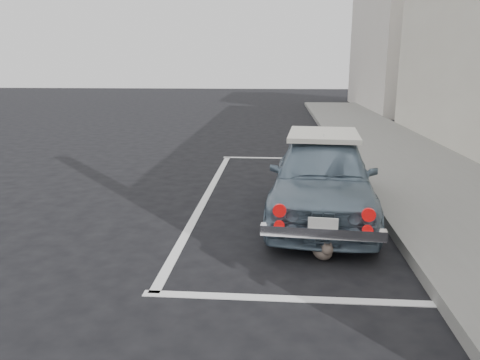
# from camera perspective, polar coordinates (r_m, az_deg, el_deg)

# --- Properties ---
(ground) EXTENTS (80.00, 80.00, 0.00)m
(ground) POSITION_cam_1_polar(r_m,az_deg,el_deg) (5.13, 0.93, -11.50)
(ground) COLOR black
(ground) RESTS_ON ground
(sidewalk) EXTENTS (2.80, 40.00, 0.15)m
(sidewalk) POSITION_cam_1_polar(r_m,az_deg,el_deg) (7.54, 27.13, -4.05)
(sidewalk) COLOR slate
(sidewalk) RESTS_ON ground
(building_far) EXTENTS (3.50, 10.00, 8.00)m
(building_far) POSITION_cam_1_polar(r_m,az_deg,el_deg) (25.42, 19.23, 17.22)
(building_far) COLOR beige
(building_far) RESTS_ON ground
(pline_rear) EXTENTS (3.00, 0.12, 0.01)m
(pline_rear) POSITION_cam_1_polar(r_m,az_deg,el_deg) (4.68, 6.85, -14.21)
(pline_rear) COLOR silver
(pline_rear) RESTS_ON ground
(pline_front) EXTENTS (3.00, 0.12, 0.01)m
(pline_front) POSITION_cam_1_polar(r_m,az_deg,el_deg) (11.34, 5.55, 2.66)
(pline_front) COLOR silver
(pline_front) RESTS_ON ground
(pline_side) EXTENTS (0.12, 7.00, 0.01)m
(pline_side) POSITION_cam_1_polar(r_m,az_deg,el_deg) (8.02, -4.13, -2.03)
(pline_side) COLOR silver
(pline_side) RESTS_ON ground
(retro_coupe) EXTENTS (1.75, 3.75, 1.24)m
(retro_coupe) POSITION_cam_1_polar(r_m,az_deg,el_deg) (6.95, 9.98, 0.61)
(retro_coupe) COLOR slate
(retro_coupe) RESTS_ON ground
(cat) EXTENTS (0.31, 0.48, 0.26)m
(cat) POSITION_cam_1_polar(r_m,az_deg,el_deg) (5.55, 10.07, -8.33)
(cat) COLOR brown
(cat) RESTS_ON ground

